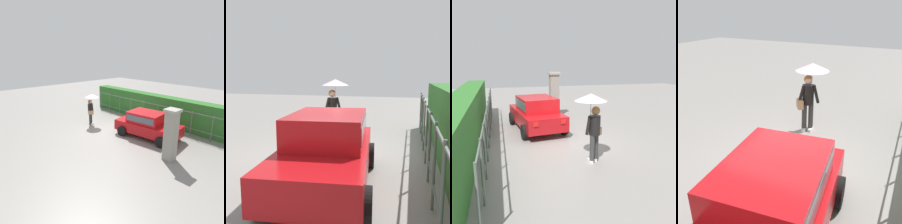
# 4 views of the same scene
# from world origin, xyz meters

# --- Properties ---
(ground_plane) EXTENTS (40.00, 40.00, 0.00)m
(ground_plane) POSITION_xyz_m (0.00, 0.00, 0.00)
(ground_plane) COLOR gray
(car) EXTENTS (3.90, 2.24, 1.48)m
(car) POSITION_xyz_m (1.99, 0.55, 0.80)
(car) COLOR #B71116
(car) RESTS_ON ground
(pedestrian) EXTENTS (0.95, 0.95, 2.09)m
(pedestrian) POSITION_xyz_m (-1.95, -0.51, 1.54)
(pedestrian) COLOR #333333
(pedestrian) RESTS_ON ground
(fence_section) EXTENTS (10.78, 0.05, 1.50)m
(fence_section) POSITION_xyz_m (0.67, 2.54, 0.83)
(fence_section) COLOR #59605B
(fence_section) RESTS_ON ground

